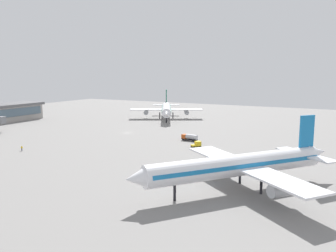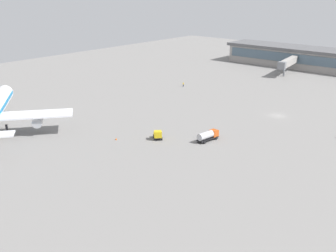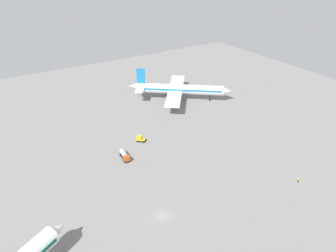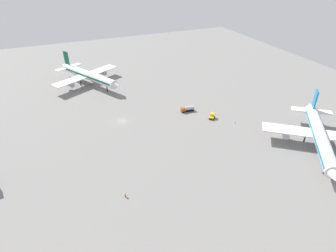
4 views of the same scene
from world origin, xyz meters
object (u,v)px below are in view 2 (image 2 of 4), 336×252
baggage_tug (158,135)px  safety_cone_near_gate (116,139)px  ground_crew_worker (183,84)px  fuel_truck (208,135)px

baggage_tug → safety_cone_near_gate: (7.65, 7.30, -0.86)m
baggage_tug → ground_crew_worker: size_ratio=2.23×
fuel_truck → safety_cone_near_gate: (17.94, 14.72, -1.09)m
ground_crew_worker → safety_cone_near_gate: size_ratio=2.78×
baggage_tug → safety_cone_near_gate: 10.61m
fuel_truck → ground_crew_worker: size_ratio=3.88×
baggage_tug → fuel_truck: size_ratio=0.57×
baggage_tug → ground_crew_worker: (31.43, -49.46, -0.31)m
ground_crew_worker → safety_cone_near_gate: 61.53m
fuel_truck → ground_crew_worker: 59.22m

